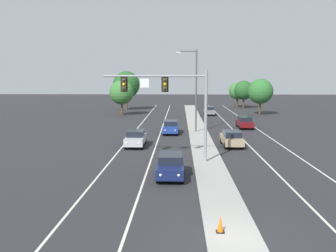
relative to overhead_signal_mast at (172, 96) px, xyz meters
The scene contains 20 objects.
ground_plane 15.41m from the overhead_signal_mast, 78.41° to the right, with size 260.00×260.00×0.00m, color #28282B.
median_island 7.16m from the overhead_signal_mast, 53.04° to the left, with size 2.40×110.00×0.15m, color #9E9B93.
lane_stripe_oncoming_center 12.24m from the overhead_signal_mast, 99.42° to the left, with size 0.14×100.00×0.01m, color silver.
lane_stripe_receding_center 14.30m from the overhead_signal_mast, 55.00° to the left, with size 0.14×100.00×0.01m, color silver.
edge_stripe_left 13.14m from the overhead_signal_mast, 115.17° to the left, with size 0.14×100.00×0.01m, color silver.
edge_stripe_right 16.29m from the overhead_signal_mast, 44.88° to the left, with size 0.14×100.00×0.01m, color silver.
overhead_signal_mast is the anchor object (origin of this frame).
street_lamp_median 16.68m from the overhead_signal_mast, 81.84° to the left, with size 2.58×0.28×10.00m.
car_oncoming_navy 6.13m from the overhead_signal_mast, 90.65° to the right, with size 1.82×4.47×1.58m.
car_oncoming_silver 9.30m from the overhead_signal_mast, 117.93° to the left, with size 1.82×4.47×1.58m.
car_oncoming_blue 16.26m from the overhead_signal_mast, 91.83° to the left, with size 1.86×4.49×1.58m.
car_receding_tan 10.42m from the overhead_signal_mast, 52.09° to the left, with size 1.88×4.49×1.58m.
car_receding_darkred 23.10m from the overhead_signal_mast, 65.68° to the left, with size 1.85×4.48×1.58m.
car_receding_grey 38.48m from the overhead_signal_mast, 81.12° to the left, with size 1.88×4.49×1.58m.
traffic_cone_median_nose 14.63m from the overhead_signal_mast, 80.08° to the right, with size 0.36×0.36×0.74m.
tree_far_right_c 54.41m from the overhead_signal_mast, 74.49° to the left, with size 4.18×4.18×6.04m.
tree_far_left_c 38.18m from the overhead_signal_mast, 104.90° to the left, with size 4.35×4.35×6.29m.
tree_far_right_b 57.15m from the overhead_signal_mast, 76.18° to the left, with size 3.87×3.87×5.60m.
tree_far_right_a 41.13m from the overhead_signal_mast, 68.45° to the left, with size 4.52×4.52×6.54m.
tree_far_left_a 48.61m from the overhead_signal_mast, 102.45° to the left, with size 5.55×5.55×8.03m.
Camera 1 is at (-2.32, -14.94, 6.90)m, focal length 39.58 mm.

